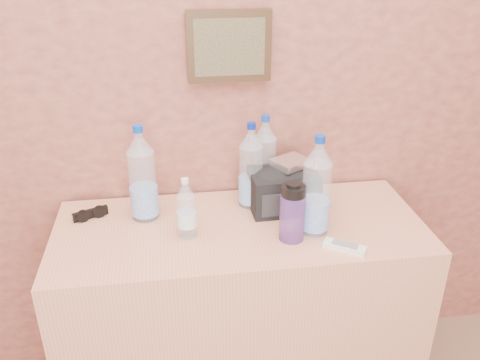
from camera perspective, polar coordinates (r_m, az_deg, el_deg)
name	(u,v)px	position (r m, az deg, el deg)	size (l,w,h in m)	color
picture_frame	(229,47)	(1.85, -1.23, 14.74)	(0.30, 0.03, 0.25)	#382311
dresser	(240,315)	(2.06, 0.02, -14.95)	(1.32, 0.55, 0.82)	#A17959
pet_large_a	(142,178)	(1.83, -10.90, 0.19)	(0.10, 0.10, 0.36)	white
pet_large_b	(251,170)	(1.89, 1.24, 1.17)	(0.09, 0.09, 0.33)	#ABC0D2
pet_large_c	(265,161)	(1.96, 2.78, 2.13)	(0.09, 0.09, 0.33)	silver
pet_large_d	(316,191)	(1.73, 8.56, -1.20)	(0.10, 0.10, 0.36)	white
pet_small	(186,211)	(1.72, -6.04, -3.51)	(0.06, 0.06, 0.22)	silver
nalgene_bottle	(292,212)	(1.70, 5.91, -3.60)	(0.09, 0.09, 0.21)	#6D43A0
sunglasses	(90,214)	(1.94, -16.46, -3.66)	(0.13, 0.05, 0.03)	black
ac_remote	(345,247)	(1.72, 11.67, -7.37)	(0.14, 0.04, 0.02)	silver
toiletry_bag	(283,188)	(1.90, 4.87, -0.89)	(0.25, 0.18, 0.17)	black
foil_packet	(291,163)	(1.87, 5.73, 1.96)	(0.12, 0.10, 0.03)	silver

